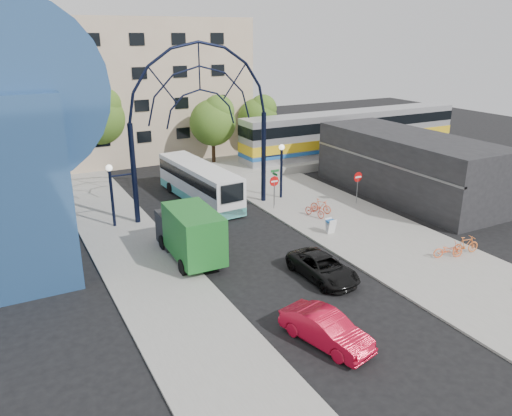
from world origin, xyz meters
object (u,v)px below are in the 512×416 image
black_suv (323,267)px  bike_near_b (321,206)px  tree_north_c (259,116)px  red_sedan (326,329)px  bike_near_a (315,210)px  green_truck (189,232)px  bike_far_b (466,245)px  train_car (353,131)px  city_bus (199,182)px  gateway_arch (200,95)px  bike_far_a (448,250)px  stop_sign (274,184)px  sandwich_board (331,224)px  do_not_enter_sign (358,180)px  street_name_sign (275,180)px  tree_north_b (99,115)px  tree_north_a (214,120)px

black_suv → bike_near_b: size_ratio=2.71×
tree_north_c → bike_near_b: (-4.79, -18.38, -3.64)m
red_sedan → bike_near_a: red_sedan is taller
green_truck → bike_far_b: green_truck is taller
train_car → black_suv: size_ratio=5.44×
city_bus → bike_far_b: (10.13, -16.94, -0.87)m
gateway_arch → black_suv: size_ratio=2.95×
bike_near_b → bike_far_a: (2.11, -9.86, -0.05)m
gateway_arch → bike_near_b: bearing=-31.3°
stop_sign → sandwich_board: stop_sign is taller
gateway_arch → bike_far_a: 18.91m
train_car → bike_far_a: (-10.56, -22.31, -2.32)m
sandwich_board → train_car: bearing=48.1°
do_not_enter_sign → red_sedan: size_ratio=0.58×
gateway_arch → bike_far_b: gateway_arch is taller
street_name_sign → bike_near_b: street_name_sign is taller
sandwich_board → tree_north_b: bearing=111.6°
street_name_sign → tree_north_a: (0.92, 13.33, 2.48)m
tree_north_c → bike_far_b: 28.61m
bike_near_b → bike_far_b: (3.45, -9.96, 0.03)m
city_bus → green_truck: green_truck is taller
train_car → tree_north_a: 14.52m
green_truck → bike_near_a: 10.54m
red_sedan → bike_far_b: 13.05m
bike_near_a → bike_far_a: bike_near_a is taller
tree_north_b → train_car: bearing=-18.4°
sandwich_board → city_bus: (-4.95, 10.55, 0.79)m
do_not_enter_sign → bike_far_b: size_ratio=1.37×
gateway_arch → train_car: bearing=21.8°
train_car → black_suv: (-18.43, -20.83, -2.26)m
sandwich_board → black_suv: bearing=-130.0°
do_not_enter_sign → city_bus: (-10.35, 6.53, -0.45)m
sandwich_board → red_sedan: 12.30m
green_truck → bike_far_a: 15.17m
tree_north_c → bike_near_b: 19.34m
street_name_sign → city_bus: city_bus is taller
tree_north_b → bike_near_b: (11.21, -20.38, -4.63)m
stop_sign → black_suv: 11.38m
bike_far_b → black_suv: bearing=89.5°
tree_north_a → bike_far_b: 27.04m
city_bus → tree_north_c: bearing=41.1°
bike_near_b → bike_far_b: size_ratio=0.94×
tree_north_c → city_bus: (-11.47, -11.40, -2.75)m
sandwich_board → bike_far_a: (3.84, -6.29, -0.16)m
bike_near_b → do_not_enter_sign: bearing=-18.2°
do_not_enter_sign → bike_near_a: 4.82m
tree_north_a → stop_sign: bearing=-95.4°
stop_sign → bike_far_a: size_ratio=1.41×
bike_near_a → red_sedan: bearing=-137.5°
sandwich_board → bike_far_b: (5.18, -6.40, -0.08)m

